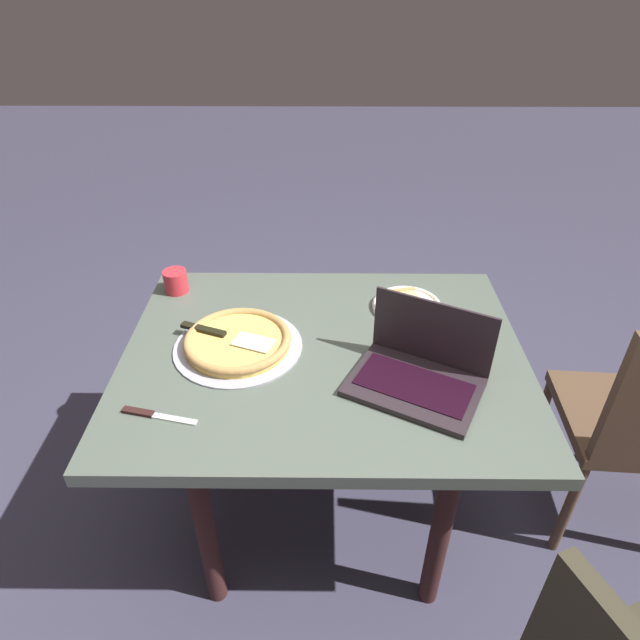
{
  "coord_description": "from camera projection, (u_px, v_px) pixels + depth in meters",
  "views": [
    {
      "loc": [
        0.0,
        -1.27,
        1.74
      ],
      "look_at": [
        -0.01,
        0.03,
        0.83
      ],
      "focal_mm": 30.5,
      "sensor_mm": 36.0,
      "label": 1
    }
  ],
  "objects": [
    {
      "name": "pizza_plate",
      "position": [
        406.0,
        305.0,
        1.8
      ],
      "size": [
        0.23,
        0.23,
        0.04
      ],
      "color": "white",
      "rests_on": "dining_table"
    },
    {
      "name": "table_knife",
      "position": [
        151.0,
        415.0,
        1.4
      ],
      "size": [
        0.2,
        0.06,
        0.01
      ],
      "color": "#BCBBBD",
      "rests_on": "dining_table"
    },
    {
      "name": "drink_cup",
      "position": [
        175.0,
        281.0,
        1.88
      ],
      "size": [
        0.08,
        0.08,
        0.08
      ],
      "color": "red",
      "rests_on": "dining_table"
    },
    {
      "name": "laptop",
      "position": [
        419.0,
        370.0,
        1.48
      ],
      "size": [
        0.42,
        0.38,
        0.21
      ],
      "color": "#281F24",
      "rests_on": "dining_table"
    },
    {
      "name": "pizza_tray",
      "position": [
        237.0,
        342.0,
        1.62
      ],
      "size": [
        0.39,
        0.39,
        0.04
      ],
      "color": "#A1A1AF",
      "rests_on": "dining_table"
    },
    {
      "name": "ground_plane",
      "position": [
        322.0,
        505.0,
        2.04
      ],
      "size": [
        12.0,
        12.0,
        0.0
      ],
      "primitive_type": "plane",
      "color": "#373548"
    },
    {
      "name": "dining_table",
      "position": [
        323.0,
        373.0,
        1.67
      ],
      "size": [
        1.19,
        0.93,
        0.73
      ],
      "color": "#4B554B",
      "rests_on": "ground_plane"
    }
  ]
}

